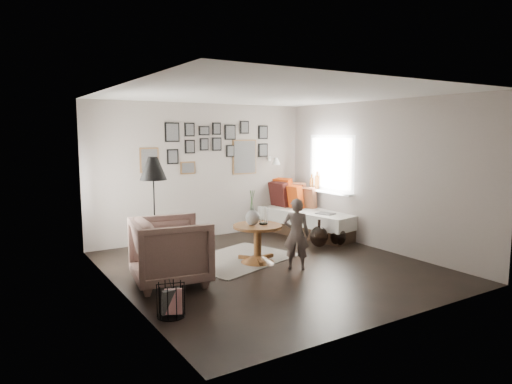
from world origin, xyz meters
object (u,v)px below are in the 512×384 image
vase (253,215)px  floor_lamp (153,173)px  armchair (171,251)px  magazine_basket (171,300)px  demijohn_large (319,236)px  child (296,234)px  daybed (306,217)px  demijohn_small (338,236)px  pedestal_table (258,245)px

vase → floor_lamp: (-1.41, 0.48, 0.68)m
armchair → magazine_basket: armchair is taller
demijohn_large → armchair: bearing=-170.7°
floor_lamp → child: size_ratio=1.57×
magazine_basket → child: child is taller
daybed → demijohn_large: (-0.51, -1.02, -0.15)m
floor_lamp → demijohn_large: size_ratio=3.42×
floor_lamp → magazine_basket: (-0.46, -1.79, -1.27)m
magazine_basket → child: bearing=17.0°
demijohn_small → floor_lamp: bearing=174.0°
vase → floor_lamp: bearing=161.2°
daybed → armchair: (-3.51, -1.52, 0.11)m
daybed → floor_lamp: (-3.48, -0.79, 1.12)m
vase → daybed: (2.07, 1.27, -0.43)m
pedestal_table → armchair: size_ratio=0.78×
daybed → demijohn_large: size_ratio=4.75×
floor_lamp → demijohn_small: 3.58m
demijohn_small → pedestal_table: bearing=-175.3°
vase → armchair: 1.50m
vase → demijohn_small: vase is taller
vase → magazine_basket: 2.36m
daybed → armchair: 3.83m
pedestal_table → armchair: bearing=-171.7°
pedestal_table → floor_lamp: 1.97m
demijohn_large → demijohn_small: (0.35, -0.12, -0.02)m
magazine_basket → demijohn_large: size_ratio=0.76×
pedestal_table → demijohn_small: size_ratio=1.71×
armchair → floor_lamp: bearing=5.8°
armchair → child: size_ratio=0.92×
magazine_basket → vase: bearing=34.9°
floor_lamp → demijohn_large: (2.97, -0.23, -1.27)m
daybed → magazine_basket: 4.71m
floor_lamp → magazine_basket: 2.24m
demijohn_small → child: size_ratio=0.42×
vase → floor_lamp: size_ratio=0.33×
floor_lamp → demijohn_small: (3.32, -0.35, -1.29)m
magazine_basket → child: (2.26, 0.69, 0.35)m
demijohn_large → child: size_ratio=0.46×
magazine_basket → demijohn_small: (3.78, 1.44, -0.02)m
pedestal_table → child: bearing=-62.5°
armchair → pedestal_table: bearing=-72.9°
floor_lamp → demijohn_small: bearing=-6.0°
demijohn_small → vase: bearing=-176.1°
vase → magazine_basket: bearing=-145.1°
pedestal_table → demijohn_large: (1.48, 0.27, -0.09)m
floor_lamp → magazine_basket: bearing=-104.5°
floor_lamp → demijohn_large: 3.23m
armchair → magazine_basket: (-0.42, -1.06, -0.27)m
demijohn_small → demijohn_large: bearing=161.1°
magazine_basket → demijohn_large: bearing=24.4°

